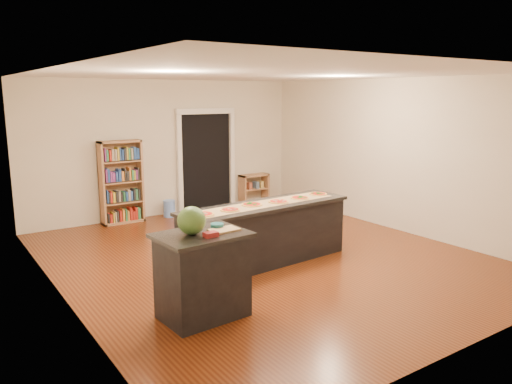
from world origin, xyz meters
TOP-DOWN VIEW (x-y plane):
  - room at (0.00, 0.00)m, footprint 6.00×7.00m
  - doorway at (0.90, 3.46)m, footprint 1.40×0.09m
  - kitchen_island at (-0.14, -0.25)m, footprint 2.76×0.75m
  - side_counter at (-1.81, -1.38)m, footprint 1.00×0.73m
  - bookshelf at (-1.08, 3.31)m, footprint 0.81×0.29m
  - low_shelf at (2.06, 3.30)m, footprint 0.69×0.29m
  - waste_bin at (-0.12, 3.23)m, footprint 0.24×0.24m
  - kraft_paper at (-0.14, -0.25)m, footprint 2.42×0.59m
  - watermelon at (-1.92, -1.36)m, footprint 0.32×0.32m
  - cutting_board at (-1.54, -1.43)m, footprint 0.34×0.23m
  - package_red at (-1.79, -1.55)m, footprint 0.15×0.11m
  - package_teal at (-1.56, -1.29)m, footprint 0.15×0.15m
  - pizza_a at (-1.24, -0.36)m, footprint 0.30×0.30m
  - pizza_b at (-0.80, -0.33)m, footprint 0.30×0.30m
  - pizza_c at (-0.37, -0.23)m, footprint 0.30×0.30m
  - pizza_d at (0.08, -0.28)m, footprint 0.32×0.32m
  - pizza_e at (0.52, -0.25)m, footprint 0.28×0.28m
  - pizza_f at (0.96, -0.17)m, footprint 0.30×0.30m

SIDE VIEW (x-z plane):
  - waste_bin at x=-0.12m, z-range 0.00..0.35m
  - low_shelf at x=2.06m, z-range 0.00..0.69m
  - kitchen_island at x=-0.14m, z-range 0.00..0.91m
  - side_counter at x=-1.81m, z-range 0.00..0.99m
  - bookshelf at x=-1.08m, z-range 0.00..1.63m
  - kraft_paper at x=-0.14m, z-range 0.91..0.91m
  - pizza_a at x=-1.24m, z-range 0.91..0.93m
  - pizza_b at x=-0.80m, z-range 0.91..0.93m
  - pizza_c at x=-0.37m, z-range 0.91..0.93m
  - pizza_f at x=0.96m, z-range 0.91..0.93m
  - pizza_d at x=0.08m, z-range 0.91..0.93m
  - pizza_e at x=0.52m, z-range 0.91..0.93m
  - cutting_board at x=-1.54m, z-range 0.99..1.01m
  - package_red at x=-1.79m, z-range 0.99..1.04m
  - package_teal at x=-1.56m, z-range 0.99..1.04m
  - watermelon at x=-1.92m, z-range 0.99..1.30m
  - doorway at x=0.90m, z-range 0.10..2.31m
  - room at x=0.00m, z-range 0.00..2.80m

